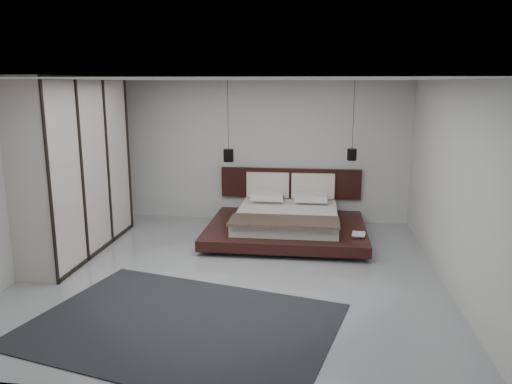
# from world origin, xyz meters

# --- Properties ---
(floor) EXTENTS (6.00, 6.00, 0.00)m
(floor) POSITION_xyz_m (0.00, 0.00, 0.00)
(floor) COLOR gray
(floor) RESTS_ON ground
(ceiling) EXTENTS (6.00, 6.00, 0.00)m
(ceiling) POSITION_xyz_m (0.00, 0.00, 2.80)
(ceiling) COLOR white
(ceiling) RESTS_ON wall_back
(wall_back) EXTENTS (6.00, 0.00, 6.00)m
(wall_back) POSITION_xyz_m (0.00, 3.00, 1.40)
(wall_back) COLOR #BBBBB8
(wall_back) RESTS_ON floor
(wall_front) EXTENTS (6.00, 0.00, 6.00)m
(wall_front) POSITION_xyz_m (0.00, -3.00, 1.40)
(wall_front) COLOR #BBBBB8
(wall_front) RESTS_ON floor
(wall_left) EXTENTS (0.00, 6.00, 6.00)m
(wall_left) POSITION_xyz_m (-3.00, 0.00, 1.40)
(wall_left) COLOR #BBBBB8
(wall_left) RESTS_ON floor
(wall_right) EXTENTS (0.00, 6.00, 6.00)m
(wall_right) POSITION_xyz_m (3.00, 0.00, 1.40)
(wall_right) COLOR #BBBBB8
(wall_right) RESTS_ON floor
(lattice_screen) EXTENTS (0.05, 0.90, 2.60)m
(lattice_screen) POSITION_xyz_m (-2.95, 2.45, 1.30)
(lattice_screen) COLOR black
(lattice_screen) RESTS_ON floor
(bed) EXTENTS (2.80, 2.40, 1.08)m
(bed) POSITION_xyz_m (0.67, 1.91, 0.29)
(bed) COLOR black
(bed) RESTS_ON floor
(book_lower) EXTENTS (0.25, 0.30, 0.03)m
(book_lower) POSITION_xyz_m (1.82, 1.25, 0.27)
(book_lower) COLOR #99724C
(book_lower) RESTS_ON bed
(book_upper) EXTENTS (0.24, 0.31, 0.02)m
(book_upper) POSITION_xyz_m (1.80, 1.22, 0.30)
(book_upper) COLOR #99724C
(book_upper) RESTS_ON book_lower
(pendant_left) EXTENTS (0.19, 0.19, 1.51)m
(pendant_left) POSITION_xyz_m (-0.48, 2.35, 1.41)
(pendant_left) COLOR black
(pendant_left) RESTS_ON ceiling
(pendant_right) EXTENTS (0.17, 0.17, 1.44)m
(pendant_right) POSITION_xyz_m (1.82, 2.35, 1.47)
(pendant_right) COLOR black
(pendant_right) RESTS_ON ceiling
(wardrobe) EXTENTS (0.68, 2.91, 2.86)m
(wardrobe) POSITION_xyz_m (-2.70, 0.70, 1.43)
(wardrobe) COLOR beige
(wardrobe) RESTS_ON floor
(rug) EXTENTS (3.94, 3.22, 0.01)m
(rug) POSITION_xyz_m (-0.32, -1.70, 0.01)
(rug) COLOR black
(rug) RESTS_ON floor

